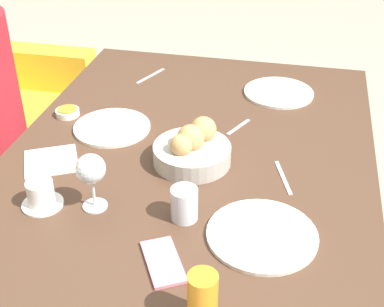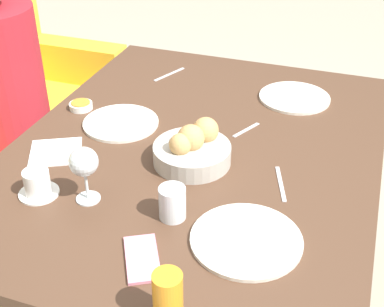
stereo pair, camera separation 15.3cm
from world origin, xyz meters
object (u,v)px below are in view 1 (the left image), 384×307
object	(u,v)px
plate_far_center	(112,127)
fork_silver	(151,76)
cell_phone	(163,262)
water_tumbler	(184,204)
napkin	(51,161)
plate_near_right	(279,93)
juice_glass	(203,299)
bread_basket	(192,149)
plate_near_left	(262,235)
knife_silver	(283,177)
wine_glass	(91,171)
spoon_coffee	(238,127)
coffee_cup	(41,195)
jam_bowl_honey	(68,112)

from	to	relation	value
plate_far_center	fork_silver	world-z (taller)	plate_far_center
cell_phone	water_tumbler	bearing A→B (deg)	-3.62
plate_far_center	napkin	bearing A→B (deg)	153.68
plate_near_right	juice_glass	distance (m)	1.05
bread_basket	plate_far_center	bearing A→B (deg)	66.23
bread_basket	plate_near_left	size ratio (longest dim) A/B	0.84
plate_near_right	cell_phone	size ratio (longest dim) A/B	1.49
knife_silver	napkin	world-z (taller)	napkin
juice_glass	fork_silver	world-z (taller)	juice_glass
plate_near_right	plate_far_center	bearing A→B (deg)	126.34
plate_near_right	plate_far_center	size ratio (longest dim) A/B	1.02
cell_phone	napkin	bearing A→B (deg)	52.36
plate_near_left	wine_glass	distance (m)	0.44
bread_basket	cell_phone	distance (m)	0.42
cell_phone	plate_near_left	bearing A→B (deg)	-56.48
bread_basket	plate_far_center	world-z (taller)	bread_basket
plate_near_left	napkin	world-z (taller)	plate_near_left
plate_near_left	spoon_coffee	xyz separation A→B (m)	(0.51, 0.13, -0.00)
plate_near_left	napkin	size ratio (longest dim) A/B	1.33
coffee_cup	cell_phone	world-z (taller)	coffee_cup
plate_near_left	coffee_cup	bearing A→B (deg)	90.17
fork_silver	napkin	size ratio (longest dim) A/B	0.76
water_tumbler	coffee_cup	world-z (taller)	water_tumbler
plate_near_left	spoon_coffee	size ratio (longest dim) A/B	2.36
bread_basket	fork_silver	size ratio (longest dim) A/B	1.47
bread_basket	spoon_coffee	world-z (taller)	bread_basket
fork_silver	knife_silver	size ratio (longest dim) A/B	0.98
plate_far_center	fork_silver	bearing A→B (deg)	-1.01
bread_basket	plate_near_left	world-z (taller)	bread_basket
plate_near_left	coffee_cup	world-z (taller)	coffee_cup
plate_near_left	napkin	distance (m)	0.66
wine_glass	coffee_cup	bearing A→B (deg)	99.66
plate_near_left	plate_far_center	size ratio (longest dim) A/B	1.09
wine_glass	knife_silver	size ratio (longest dim) A/B	1.00
fork_silver	napkin	distance (m)	0.64
wine_glass	jam_bowl_honey	distance (m)	0.53
jam_bowl_honey	fork_silver	xyz separation A→B (m)	(0.36, -0.18, -0.01)
plate_near_left	spoon_coffee	distance (m)	0.52
water_tumbler	knife_silver	xyz separation A→B (m)	(0.23, -0.23, -0.04)
spoon_coffee	cell_phone	distance (m)	0.65
spoon_coffee	knife_silver	bearing A→B (deg)	-147.20
juice_glass	napkin	size ratio (longest dim) A/B	0.60
jam_bowl_honey	spoon_coffee	distance (m)	0.57
spoon_coffee	cell_phone	world-z (taller)	cell_phone
knife_silver	cell_phone	size ratio (longest dim) A/B	0.93
plate_far_center	water_tumbler	xyz separation A→B (m)	(-0.38, -0.33, 0.04)
spoon_coffee	napkin	size ratio (longest dim) A/B	0.56
cell_phone	fork_silver	bearing A→B (deg)	17.88
wine_glass	plate_near_right	bearing A→B (deg)	-28.24
water_tumbler	jam_bowl_honey	xyz separation A→B (m)	(0.43, 0.50, -0.03)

